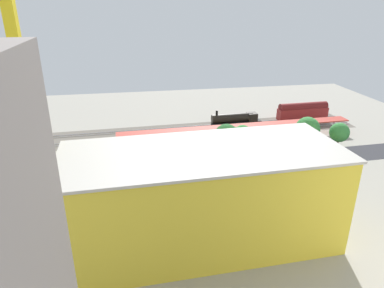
{
  "coord_description": "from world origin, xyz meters",
  "views": [
    {
      "loc": [
        21.52,
        74.31,
        35.67
      ],
      "look_at": [
        8.51,
        2.29,
        5.65
      ],
      "focal_mm": 32.26,
      "sensor_mm": 36.0,
      "label": 1
    }
  ],
  "objects_px": {
    "street_tree_2": "(339,132)",
    "street_tree_5": "(227,137)",
    "parked_car_2": "(230,169)",
    "box_truck_0": "(134,197)",
    "tower_crane": "(39,102)",
    "parked_car_5": "(125,177)",
    "box_truck_1": "(234,185)",
    "locomotive": "(237,119)",
    "passenger_coach": "(303,111)",
    "construction_building": "(203,199)",
    "street_tree_0": "(307,129)",
    "parked_car_0": "(297,164)",
    "parked_car_1": "(262,167)",
    "parked_car_4": "(164,174)",
    "street_tree_4": "(236,138)",
    "platform_canopy_near": "(238,127)",
    "parked_car_3": "(198,172)",
    "street_tree_3": "(129,148)",
    "street_tree_1": "(243,134)",
    "traffic_light": "(203,145)"
  },
  "relations": [
    {
      "from": "street_tree_3",
      "to": "street_tree_4",
      "type": "bearing_deg",
      "value": 179.16
    },
    {
      "from": "parked_car_2",
      "to": "box_truck_0",
      "type": "bearing_deg",
      "value": 24.27
    },
    {
      "from": "parked_car_4",
      "to": "parked_car_3",
      "type": "bearing_deg",
      "value": 177.37
    },
    {
      "from": "street_tree_1",
      "to": "platform_canopy_near",
      "type": "bearing_deg",
      "value": -101.32
    },
    {
      "from": "parked_car_5",
      "to": "street_tree_2",
      "type": "relative_size",
      "value": 0.59
    },
    {
      "from": "box_truck_1",
      "to": "locomotive",
      "type": "bearing_deg",
      "value": -107.84
    },
    {
      "from": "parked_car_3",
      "to": "box_truck_1",
      "type": "bearing_deg",
      "value": 121.59
    },
    {
      "from": "street_tree_4",
      "to": "traffic_light",
      "type": "xyz_separation_m",
      "value": [
        8.29,
        -0.28,
        -1.22
      ]
    },
    {
      "from": "street_tree_5",
      "to": "tower_crane",
      "type": "bearing_deg",
      "value": 38.3
    },
    {
      "from": "box_truck_1",
      "to": "street_tree_3",
      "type": "distance_m",
      "value": 26.45
    },
    {
      "from": "box_truck_0",
      "to": "street_tree_2",
      "type": "xyz_separation_m",
      "value": [
        -53.2,
        -17.82,
        2.95
      ]
    },
    {
      "from": "construction_building",
      "to": "street_tree_0",
      "type": "distance_m",
      "value": 46.17
    },
    {
      "from": "platform_canopy_near",
      "to": "parked_car_4",
      "type": "bearing_deg",
      "value": 39.65
    },
    {
      "from": "passenger_coach",
      "to": "parked_car_2",
      "type": "bearing_deg",
      "value": 43.36
    },
    {
      "from": "parked_car_4",
      "to": "street_tree_4",
      "type": "distance_m",
      "value": 20.24
    },
    {
      "from": "parked_car_3",
      "to": "street_tree_1",
      "type": "bearing_deg",
      "value": -145.84
    },
    {
      "from": "platform_canopy_near",
      "to": "construction_building",
      "type": "relative_size",
      "value": 1.63
    },
    {
      "from": "construction_building",
      "to": "box_truck_0",
      "type": "relative_size",
      "value": 4.29
    },
    {
      "from": "street_tree_2",
      "to": "street_tree_5",
      "type": "xyz_separation_m",
      "value": [
        30.28,
        -0.02,
        0.87
      ]
    },
    {
      "from": "box_truck_0",
      "to": "street_tree_2",
      "type": "bearing_deg",
      "value": -161.48
    },
    {
      "from": "box_truck_0",
      "to": "tower_crane",
      "type": "bearing_deg",
      "value": 39.09
    },
    {
      "from": "platform_canopy_near",
      "to": "street_tree_4",
      "type": "distance_m",
      "value": 12.72
    },
    {
      "from": "locomotive",
      "to": "street_tree_1",
      "type": "bearing_deg",
      "value": 76.07
    },
    {
      "from": "parked_car_2",
      "to": "street_tree_2",
      "type": "bearing_deg",
      "value": -165.66
    },
    {
      "from": "passenger_coach",
      "to": "tower_crane",
      "type": "height_order",
      "value": "tower_crane"
    },
    {
      "from": "parked_car_0",
      "to": "traffic_light",
      "type": "height_order",
      "value": "traffic_light"
    },
    {
      "from": "platform_canopy_near",
      "to": "street_tree_0",
      "type": "relative_size",
      "value": 7.41
    },
    {
      "from": "platform_canopy_near",
      "to": "street_tree_3",
      "type": "distance_m",
      "value": 32.06
    },
    {
      "from": "parked_car_1",
      "to": "tower_crane",
      "type": "bearing_deg",
      "value": 25.03
    },
    {
      "from": "construction_building",
      "to": "tower_crane",
      "type": "height_order",
      "value": "tower_crane"
    },
    {
      "from": "parked_car_3",
      "to": "construction_building",
      "type": "relative_size",
      "value": 0.1
    },
    {
      "from": "parked_car_4",
      "to": "parked_car_5",
      "type": "relative_size",
      "value": 0.98
    },
    {
      "from": "passenger_coach",
      "to": "tower_crane",
      "type": "xyz_separation_m",
      "value": [
        66.69,
        50.79,
        20.08
      ]
    },
    {
      "from": "street_tree_0",
      "to": "street_tree_4",
      "type": "relative_size",
      "value": 1.12
    },
    {
      "from": "tower_crane",
      "to": "street_tree_2",
      "type": "relative_size",
      "value": 5.61
    },
    {
      "from": "street_tree_4",
      "to": "passenger_coach",
      "type": "bearing_deg",
      "value": -140.8
    },
    {
      "from": "tower_crane",
      "to": "parked_car_2",
      "type": "bearing_deg",
      "value": -150.0
    },
    {
      "from": "street_tree_1",
      "to": "street_tree_4",
      "type": "bearing_deg",
      "value": 38.22
    },
    {
      "from": "parked_car_4",
      "to": "street_tree_0",
      "type": "xyz_separation_m",
      "value": [
        -37.76,
        -8.3,
        5.1
      ]
    },
    {
      "from": "parked_car_2",
      "to": "tower_crane",
      "type": "relative_size",
      "value": 0.11
    },
    {
      "from": "street_tree_0",
      "to": "platform_canopy_near",
      "type": "bearing_deg",
      "value": -34.83
    },
    {
      "from": "construction_building",
      "to": "street_tree_4",
      "type": "bearing_deg",
      "value": -118.08
    },
    {
      "from": "box_truck_0",
      "to": "street_tree_3",
      "type": "distance_m",
      "value": 17.57
    },
    {
      "from": "parked_car_1",
      "to": "construction_building",
      "type": "height_order",
      "value": "construction_building"
    },
    {
      "from": "parked_car_0",
      "to": "street_tree_5",
      "type": "height_order",
      "value": "street_tree_5"
    },
    {
      "from": "box_truck_1",
      "to": "street_tree_2",
      "type": "relative_size",
      "value": 1.44
    },
    {
      "from": "platform_canopy_near",
      "to": "parked_car_3",
      "type": "height_order",
      "value": "platform_canopy_near"
    },
    {
      "from": "box_truck_1",
      "to": "street_tree_1",
      "type": "height_order",
      "value": "street_tree_1"
    },
    {
      "from": "box_truck_1",
      "to": "street_tree_5",
      "type": "relative_size",
      "value": 1.19
    },
    {
      "from": "parked_car_5",
      "to": "parked_car_0",
      "type": "bearing_deg",
      "value": 179.49
    }
  ]
}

